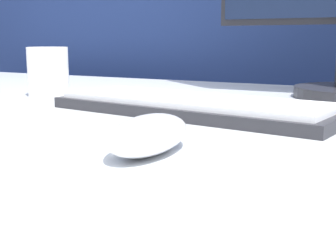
% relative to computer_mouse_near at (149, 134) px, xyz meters
% --- Properties ---
extents(partition_panel, '(5.00, 0.03, 1.10)m').
position_rel_computer_mouse_near_xyz_m(partition_panel, '(-0.07, 0.86, -0.23)').
color(partition_panel, navy).
rests_on(partition_panel, ground_plane).
extents(computer_mouse_near, '(0.07, 0.13, 0.04)m').
position_rel_computer_mouse_near_xyz_m(computer_mouse_near, '(0.00, 0.00, 0.00)').
color(computer_mouse_near, white).
rests_on(computer_mouse_near, desk).
extents(keyboard, '(0.44, 0.20, 0.02)m').
position_rel_computer_mouse_near_xyz_m(keyboard, '(-0.06, 0.23, -0.01)').
color(keyboard, '#28282D').
rests_on(keyboard, desk).
extents(mug, '(0.08, 0.08, 0.09)m').
position_rel_computer_mouse_near_xyz_m(mug, '(-0.40, 0.30, 0.03)').
color(mug, white).
rests_on(mug, desk).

